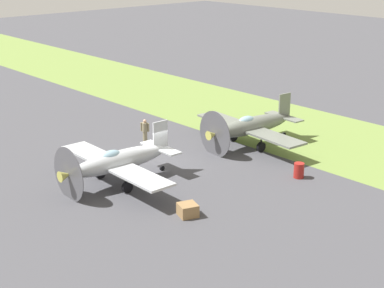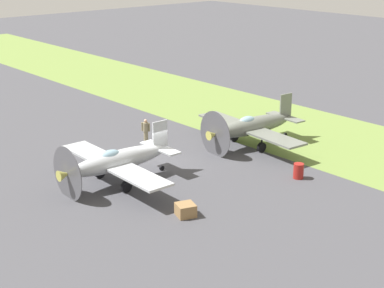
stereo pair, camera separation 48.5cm
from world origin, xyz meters
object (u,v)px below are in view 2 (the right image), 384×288
at_px(airplane_lead, 117,161).
at_px(airplane_wingman, 252,126).
at_px(ground_crew_chief, 146,131).
at_px(fuel_drum, 298,171).
at_px(supply_crate, 186,210).

xyz_separation_m(airplane_lead, airplane_wingman, (-0.44, -10.63, 0.01)).
xyz_separation_m(airplane_lead, ground_crew_chief, (4.61, -5.53, -0.45)).
height_order(airplane_lead, fuel_drum, airplane_lead).
height_order(ground_crew_chief, fuel_drum, ground_crew_chief).
height_order(airplane_lead, airplane_wingman, airplane_wingman).
bearing_deg(fuel_drum, airplane_lead, 52.93).
distance_m(ground_crew_chief, fuel_drum, 11.30).
xyz_separation_m(ground_crew_chief, supply_crate, (-10.39, 5.38, -0.59)).
distance_m(airplane_lead, ground_crew_chief, 7.21).
xyz_separation_m(fuel_drum, supply_crate, (0.54, 8.22, -0.13)).
height_order(ground_crew_chief, supply_crate, ground_crew_chief).
relative_size(airplane_wingman, fuel_drum, 10.31).
xyz_separation_m(airplane_lead, supply_crate, (-5.78, -0.14, -1.05)).
distance_m(airplane_lead, airplane_wingman, 10.64).
distance_m(ground_crew_chief, supply_crate, 11.72).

